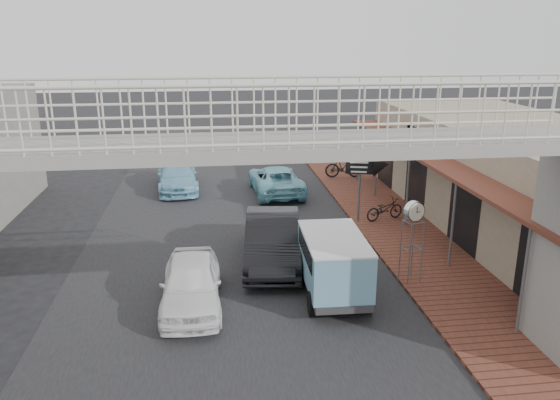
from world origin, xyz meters
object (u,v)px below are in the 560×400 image
object	(u,v)px
white_hatchback	(191,283)
angkot_far	(177,176)
motorcycle_near	(385,209)
street_clock	(414,215)
angkot_curb	(276,180)
dark_sedan	(273,239)
motorcycle_far	(344,166)
arrow_sign	(379,165)
angkot_van	(332,256)

from	to	relation	value
white_hatchback	angkot_far	bearing A→B (deg)	94.99
motorcycle_near	street_clock	xyz separation A→B (m)	(-0.98, -5.50, 1.61)
angkot_curb	motorcycle_near	world-z (taller)	angkot_curb
angkot_far	angkot_curb	bearing A→B (deg)	-19.82
dark_sedan	angkot_far	xyz separation A→B (m)	(-3.52, 9.35, -0.16)
motorcycle_far	street_clock	bearing A→B (deg)	179.70
white_hatchback	arrow_sign	bearing A→B (deg)	40.56
white_hatchback	dark_sedan	size ratio (longest dim) A/B	0.82
motorcycle_near	street_clock	world-z (taller)	street_clock
white_hatchback	street_clock	distance (m)	6.62
angkot_far	arrow_sign	world-z (taller)	arrow_sign
white_hatchback	dark_sedan	world-z (taller)	dark_sedan
dark_sedan	angkot_far	world-z (taller)	dark_sedan
dark_sedan	motorcycle_near	size ratio (longest dim) A/B	2.93
angkot_curb	motorcycle_far	xyz separation A→B (m)	(3.77, 2.10, 0.02)
dark_sedan	arrow_sign	bearing A→B (deg)	42.79
motorcycle_near	arrow_sign	size ratio (longest dim) A/B	0.59
angkot_curb	arrow_sign	world-z (taller)	arrow_sign
dark_sedan	street_clock	size ratio (longest dim) A/B	1.98
motorcycle_far	street_clock	size ratio (longest dim) A/B	0.77
angkot_curb	angkot_far	world-z (taller)	angkot_far
angkot_curb	motorcycle_far	world-z (taller)	angkot_curb
motorcycle_near	white_hatchback	bearing A→B (deg)	111.49
dark_sedan	arrow_sign	world-z (taller)	arrow_sign
white_hatchback	street_clock	xyz separation A→B (m)	(6.43, 0.61, 1.47)
white_hatchback	angkot_van	world-z (taller)	angkot_van
motorcycle_near	motorcycle_far	distance (m)	6.77
angkot_van	arrow_sign	size ratio (longest dim) A/B	1.32
motorcycle_far	dark_sedan	bearing A→B (deg)	158.77
angkot_van	motorcycle_far	bearing A→B (deg)	76.44
motorcycle_far	angkot_van	bearing A→B (deg)	169.03
white_hatchback	motorcycle_near	bearing A→B (deg)	39.85
angkot_van	angkot_curb	bearing A→B (deg)	93.45
angkot_far	street_clock	distance (m)	13.69
angkot_far	dark_sedan	bearing A→B (deg)	-74.10
motorcycle_near	arrow_sign	world-z (taller)	arrow_sign
dark_sedan	motorcycle_near	distance (m)	5.96
angkot_far	angkot_van	distance (m)	12.79
dark_sedan	angkot_van	bearing A→B (deg)	-52.95
dark_sedan	angkot_far	bearing A→B (deg)	117.33
street_clock	white_hatchback	bearing A→B (deg)	168.54
arrow_sign	motorcycle_near	bearing A→B (deg)	40.01
angkot_curb	motorcycle_near	size ratio (longest dim) A/B	2.78
arrow_sign	angkot_curb	bearing A→B (deg)	140.21
motorcycle_near	motorcycle_far	xyz separation A→B (m)	(-0.01, 6.77, 0.13)
street_clock	dark_sedan	bearing A→B (deg)	135.17
angkot_curb	arrow_sign	xyz separation A→B (m)	(3.38, -4.86, 1.74)
white_hatchback	angkot_van	bearing A→B (deg)	3.78
angkot_far	arrow_sign	xyz separation A→B (m)	(7.98, -6.10, 1.73)
angkot_van	motorcycle_near	xyz separation A→B (m)	(3.44, 5.87, -0.61)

